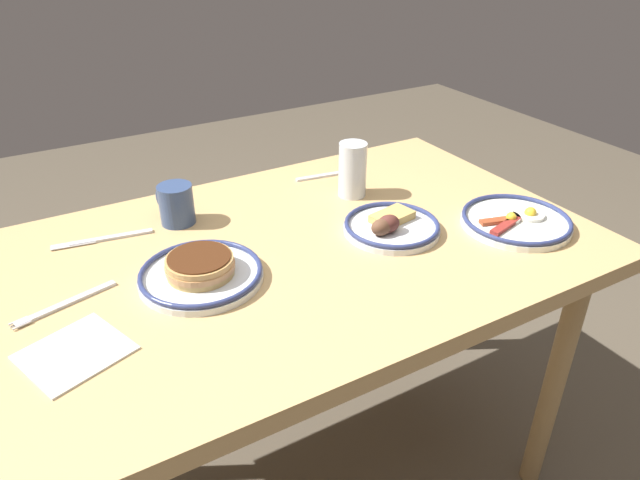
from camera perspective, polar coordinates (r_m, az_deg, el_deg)
ground_plane at (r=1.72m, az=-1.79°, el=-22.41°), size 6.00×6.00×0.00m
dining_table at (r=1.26m, az=-2.26°, el=-3.60°), size 1.27×0.79×0.74m
plate_near_main at (r=1.12m, az=-11.73°, el=-3.09°), size 0.24×0.24×0.05m
plate_center_pancakes at (r=1.27m, az=7.03°, el=1.40°), size 0.21×0.21×0.05m
plate_far_companion at (r=1.36m, az=18.85°, el=1.83°), size 0.24×0.24×0.04m
coffee_mug at (r=1.33m, az=-14.13°, el=3.53°), size 0.08×0.11×0.09m
drinking_glass at (r=1.41m, az=3.23°, el=6.71°), size 0.07×0.07×0.13m
paper_napkin at (r=1.02m, az=-23.12°, el=-10.23°), size 0.19×0.18×0.00m
fork_near at (r=1.54m, az=0.86°, el=6.49°), size 0.18×0.04×0.01m
fork_far at (r=1.13m, az=-23.98°, el=-5.83°), size 0.19×0.07×0.01m
butter_knife at (r=1.32m, az=-20.71°, el=0.09°), size 0.21×0.05×0.01m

